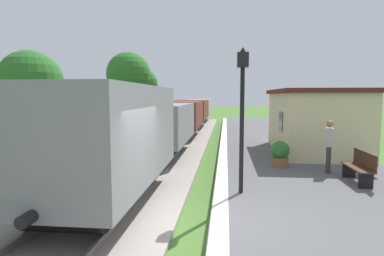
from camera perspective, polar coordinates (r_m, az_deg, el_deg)
ground_plane at (r=6.81m, az=1.38°, el=-18.00°), size 160.00×160.00×0.00m
platform_slab at (r=7.27m, az=28.56°, el=-16.10°), size 6.00×60.00×0.25m
platform_edge_stripe at (r=6.70m, az=4.93°, el=-16.10°), size 0.36×60.00×0.01m
track_ballast at (r=7.37m, az=-18.36°, el=-15.92°), size 3.80×60.00×0.12m
rail_near at (r=7.07m, az=-12.86°, el=-15.59°), size 0.07×60.00×0.14m
rail_far at (r=7.63m, az=-23.48°, el=-14.29°), size 0.07×60.00×0.14m
freight_train at (r=19.98m, az=-2.33°, el=2.06°), size 2.50×32.60×2.72m
station_hut at (r=15.28m, az=20.80°, el=1.27°), size 3.50×5.80×2.78m
bench_near_hut at (r=10.46m, az=27.66°, el=-6.07°), size 0.42×1.50×0.91m
person_waiting at (r=11.29m, az=23.15°, el=-2.67°), size 0.34×0.43×1.71m
potted_planter at (r=11.76m, az=15.40°, el=-4.37°), size 0.64×0.64×0.92m
lamp_post_near at (r=8.18m, az=8.92°, el=6.08°), size 0.28×0.28×3.70m
tree_trackside_far at (r=18.01m, az=-26.72°, el=7.29°), size 3.13×3.13×5.00m
tree_field_left at (r=24.20m, az=-11.21°, el=9.32°), size 3.20×3.20×5.93m
tree_field_distant at (r=29.35m, az=-8.98°, el=7.71°), size 2.91×2.91×5.27m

